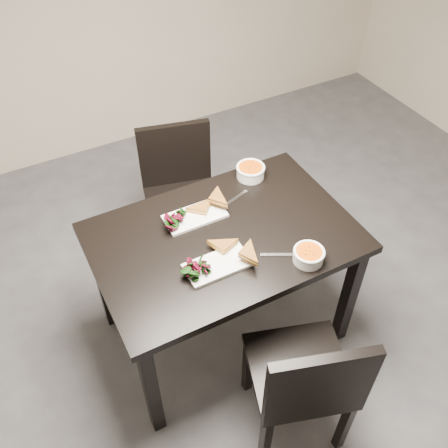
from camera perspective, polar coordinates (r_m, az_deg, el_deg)
name	(u,v)px	position (r m, az deg, el deg)	size (l,w,h in m)	color
ground	(280,394)	(2.67, 6.54, -18.94)	(5.00, 5.00, 0.00)	#47474C
room_shell	(340,47)	(1.33, 13.27, 19.26)	(5.02, 5.02, 2.81)	beige
table	(224,249)	(2.34, 0.00, -2.94)	(1.20, 0.80, 0.75)	black
chair_near	(306,380)	(2.17, 9.43, -17.39)	(0.53, 0.53, 0.85)	black
chair_far	(180,188)	(2.93, -5.11, 4.17)	(0.51, 0.51, 0.85)	black
plate_near	(218,265)	(2.13, -0.72, -4.74)	(0.29, 0.14, 0.01)	white
sandwich_near	(229,253)	(2.14, 0.63, -3.32)	(0.14, 0.11, 0.05)	#AA6923
salad_near	(197,269)	(2.09, -3.18, -5.22)	(0.09, 0.08, 0.04)	black
soup_bowl_near	(309,255)	(2.17, 9.77, -3.53)	(0.14, 0.14, 0.06)	white
cutlery_near	(281,255)	(2.19, 6.57, -3.53)	(0.18, 0.02, 0.00)	silver
plate_far	(195,216)	(2.35, -3.38, 0.90)	(0.29, 0.15, 0.01)	white
sandwich_far	(208,209)	(2.33, -1.82, 1.74)	(0.15, 0.11, 0.05)	#AA6923
salad_far	(175,219)	(2.30, -5.66, 0.59)	(0.09, 0.08, 0.04)	black
soup_bowl_far	(251,171)	(2.56, 3.08, 6.16)	(0.15, 0.15, 0.07)	white
cutlery_far	(234,199)	(2.44, 1.19, 2.90)	(0.18, 0.02, 0.00)	silver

